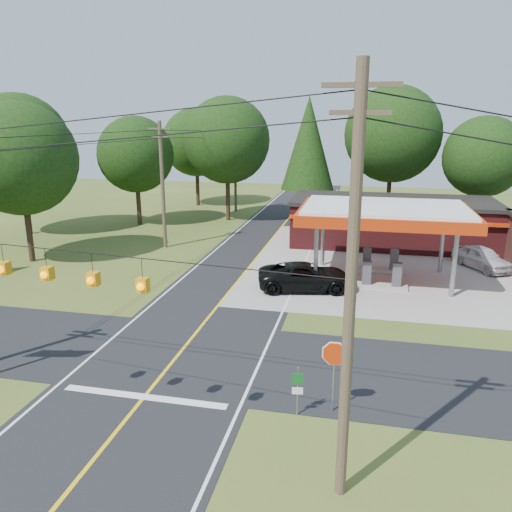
% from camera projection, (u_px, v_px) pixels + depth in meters
% --- Properties ---
extents(ground, '(120.00, 120.00, 0.00)m').
position_uv_depth(ground, '(179.00, 355.00, 22.21)').
color(ground, '#3B511C').
rests_on(ground, ground).
extents(main_highway, '(8.00, 120.00, 0.02)m').
position_uv_depth(main_highway, '(179.00, 355.00, 22.21)').
color(main_highway, black).
rests_on(main_highway, ground).
extents(cross_road, '(70.00, 7.00, 0.02)m').
position_uv_depth(cross_road, '(179.00, 354.00, 22.21)').
color(cross_road, black).
rests_on(cross_road, ground).
extents(lane_center_yellow, '(0.15, 110.00, 0.00)m').
position_uv_depth(lane_center_yellow, '(179.00, 354.00, 22.21)').
color(lane_center_yellow, yellow).
rests_on(lane_center_yellow, main_highway).
extents(gas_canopy, '(10.60, 7.40, 4.88)m').
position_uv_depth(gas_canopy, '(385.00, 215.00, 31.45)').
color(gas_canopy, gray).
rests_on(gas_canopy, ground).
extents(convenience_store, '(16.40, 7.55, 3.80)m').
position_uv_depth(convenience_store, '(392.00, 222.00, 41.27)').
color(convenience_store, '#57181B').
rests_on(convenience_store, ground).
extents(utility_pole_near_right, '(1.80, 0.30, 11.50)m').
position_uv_depth(utility_pole_near_right, '(350.00, 293.00, 12.48)').
color(utility_pole_near_right, '#473828').
rests_on(utility_pole_near_right, ground).
extents(utility_pole_far_left, '(1.80, 0.30, 10.00)m').
position_uv_depth(utility_pole_far_left, '(162.00, 183.00, 39.42)').
color(utility_pole_far_left, '#473828').
rests_on(utility_pole_far_left, ground).
extents(utility_pole_north, '(0.30, 0.30, 9.50)m').
position_uv_depth(utility_pole_north, '(235.00, 169.00, 55.23)').
color(utility_pole_north, '#473828').
rests_on(utility_pole_north, ground).
extents(overhead_beacons, '(17.04, 2.04, 1.03)m').
position_uv_depth(overhead_beacons, '(68.00, 254.00, 15.11)').
color(overhead_beacons, black).
rests_on(overhead_beacons, ground).
extents(treeline_backdrop, '(70.27, 51.59, 13.30)m').
position_uv_depth(treeline_backdrop, '(285.00, 151.00, 42.64)').
color(treeline_backdrop, '#332316').
rests_on(treeline_backdrop, ground).
extents(suv_car, '(6.93, 6.93, 1.64)m').
position_uv_depth(suv_car, '(306.00, 277.00, 30.48)').
color(suv_car, black).
rests_on(suv_car, ground).
extents(sedan_car, '(6.32, 6.32, 1.58)m').
position_uv_depth(sedan_car, '(482.00, 258.00, 34.71)').
color(sedan_car, silver).
rests_on(sedan_car, ground).
extents(octagonal_stop_sign, '(0.94, 0.09, 2.75)m').
position_uv_depth(octagonal_stop_sign, '(334.00, 359.00, 17.38)').
color(octagonal_stop_sign, gray).
rests_on(octagonal_stop_sign, ground).
extents(route_sign_post, '(0.39, 0.11, 1.88)m').
position_uv_depth(route_sign_post, '(298.00, 387.00, 17.40)').
color(route_sign_post, gray).
rests_on(route_sign_post, ground).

